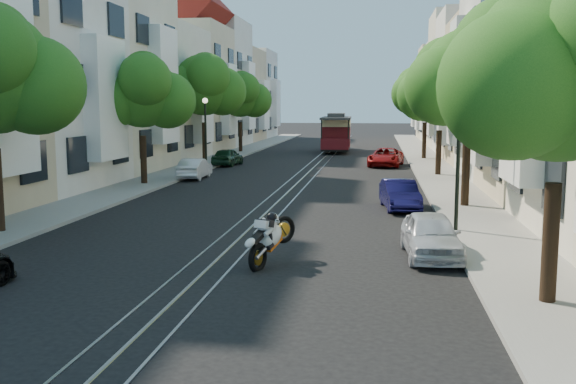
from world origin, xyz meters
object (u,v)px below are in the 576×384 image
at_px(tree_w_c, 204,86).
at_px(tree_w_d, 241,96).
at_px(sportbike_rider, 269,237).
at_px(tree_w_b, 143,93).
at_px(tree_e_a, 564,74).
at_px(tree_e_b, 471,80).
at_px(parked_car_e_near, 431,235).
at_px(tree_e_c, 442,91).
at_px(cable_car, 336,131).
at_px(parked_car_w_mid, 195,169).
at_px(lamp_west, 205,122).
at_px(parked_car_e_mid, 400,195).
at_px(parked_car_e_far, 386,157).
at_px(parked_car_w_far, 228,157).
at_px(lamp_east, 459,139).
at_px(tree_e_d, 427,91).

bearing_deg(tree_w_c, tree_w_d, 90.00).
bearing_deg(sportbike_rider, tree_w_b, 141.31).
bearing_deg(tree_w_d, tree_e_a, -69.73).
height_order(tree_e_b, parked_car_e_near, tree_e_b).
distance_m(tree_e_b, tree_e_c, 11.00).
xyz_separation_m(tree_e_a, cable_car, (-6.76, 41.14, -2.67)).
height_order(parked_car_e_near, parked_car_w_mid, parked_car_e_near).
distance_m(tree_e_a, tree_w_b, 22.28).
relative_size(tree_e_c, tree_w_b, 1.04).
height_order(lamp_west, parked_car_w_mid, lamp_west).
distance_m(parked_car_e_mid, parked_car_e_far, 17.14).
height_order(tree_e_c, cable_car, tree_e_c).
bearing_deg(tree_w_c, parked_car_w_mid, -78.86).
xyz_separation_m(cable_car, parked_car_w_far, (-6.10, -13.47, -1.17)).
bearing_deg(cable_car, tree_e_b, -78.71).
height_order(tree_w_c, sportbike_rider, tree_w_c).
bearing_deg(parked_car_w_mid, parked_car_e_mid, 138.78).
relative_size(tree_e_c, parked_car_w_mid, 2.00).
distance_m(tree_w_c, parked_car_e_far, 12.45).
distance_m(lamp_east, parked_car_e_mid, 5.25).
bearing_deg(sportbike_rider, cable_car, 112.19).
relative_size(tree_e_c, parked_car_w_far, 1.97).
bearing_deg(tree_e_d, parked_car_e_near, -93.70).
bearing_deg(parked_car_e_near, tree_w_d, 106.04).
xyz_separation_m(parked_car_e_near, parked_car_e_far, (-0.86, 24.75, 0.01)).
xyz_separation_m(tree_e_d, tree_w_c, (-14.40, -6.00, 0.20)).
height_order(tree_e_b, tree_e_d, tree_e_d).
bearing_deg(parked_car_w_far, lamp_west, 79.87).
xyz_separation_m(tree_e_d, lamp_east, (-0.96, -26.98, -2.02)).
bearing_deg(parked_car_e_far, parked_car_w_far, -166.63).
bearing_deg(tree_e_a, tree_e_b, 90.00).
bearing_deg(tree_w_b, lamp_east, -36.58).
bearing_deg(tree_w_c, tree_e_b, -48.01).
distance_m(tree_w_c, lamp_west, 3.81).
bearing_deg(tree_e_c, lamp_east, -93.44).
distance_m(parked_car_e_near, parked_car_e_mid, 7.63).
bearing_deg(parked_car_e_far, sportbike_rider, -88.76).
bearing_deg(tree_e_b, parked_car_e_far, 99.59).
distance_m(cable_car, parked_car_w_mid, 21.85).
height_order(lamp_east, cable_car, lamp_east).
height_order(tree_w_d, parked_car_e_mid, tree_w_d).
height_order(tree_e_d, cable_car, tree_e_d).
distance_m(tree_e_d, lamp_east, 27.07).
bearing_deg(parked_car_e_mid, lamp_east, -78.30).
bearing_deg(tree_e_c, cable_car, 110.45).
bearing_deg(tree_e_d, lamp_east, -92.04).
height_order(tree_w_c, parked_car_e_mid, tree_w_c).
height_order(parked_car_e_mid, parked_car_w_mid, parked_car_e_mid).
height_order(tree_e_a, sportbike_rider, tree_e_a).
bearing_deg(lamp_east, parked_car_w_mid, 132.12).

